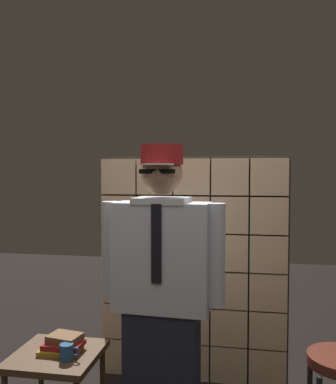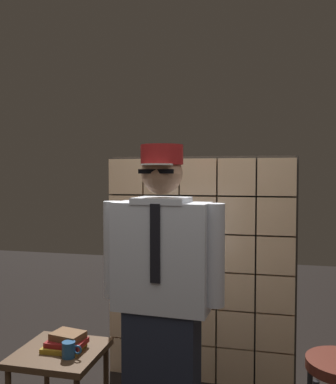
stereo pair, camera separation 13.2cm
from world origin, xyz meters
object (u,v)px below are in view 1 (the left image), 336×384
(side_table, at_px, (57,364))
(coffee_mug, at_px, (67,352))
(standing_person, at_px, (162,297))
(book_stack, at_px, (63,344))

(side_table, height_order, coffee_mug, coffee_mug)
(standing_person, distance_m, book_stack, 0.74)
(side_table, bearing_deg, book_stack, 28.11)
(side_table, distance_m, book_stack, 0.13)
(coffee_mug, bearing_deg, standing_person, 3.35)
(standing_person, relative_size, side_table, 3.32)
(book_stack, bearing_deg, standing_person, -6.30)
(book_stack, bearing_deg, side_table, -151.89)
(book_stack, relative_size, coffee_mug, 2.03)
(standing_person, xyz_separation_m, side_table, (-0.68, 0.05, -0.47))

